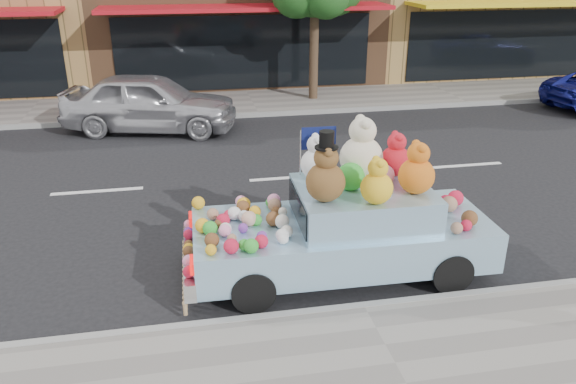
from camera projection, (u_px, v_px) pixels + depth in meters
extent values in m
plane|color=black|center=(291.00, 178.00, 12.03)|extent=(120.00, 120.00, 0.00)
cube|color=gray|center=(252.00, 103.00, 17.88)|extent=(60.00, 3.00, 0.12)
cube|color=gray|center=(363.00, 308.00, 7.48)|extent=(60.00, 0.12, 0.13)
cube|color=gray|center=(259.00, 115.00, 16.52)|extent=(60.00, 0.12, 0.13)
cube|color=black|center=(245.00, 52.00, 18.70)|extent=(8.50, 0.06, 2.40)
cube|color=#B4101B|center=(247.00, 8.00, 17.31)|extent=(9.00, 1.80, 0.12)
cube|color=black|center=(518.00, 44.00, 20.42)|extent=(8.50, 0.06, 2.40)
cube|color=yellow|center=(540.00, 3.00, 19.04)|extent=(9.00, 1.80, 0.12)
cylinder|color=#38281C|center=(314.00, 52.00, 17.63)|extent=(0.28, 0.28, 3.20)
imported|color=silver|center=(150.00, 102.00, 14.95)|extent=(4.89, 2.90, 1.56)
cylinder|color=black|center=(451.00, 272.00, 7.88)|extent=(0.60, 0.21, 0.60)
cylinder|color=black|center=(411.00, 224.00, 9.29)|extent=(0.60, 0.21, 0.60)
cylinder|color=black|center=(253.00, 291.00, 7.44)|extent=(0.60, 0.21, 0.60)
cylinder|color=black|center=(242.00, 237.00, 8.86)|extent=(0.60, 0.21, 0.60)
cube|color=#94C0DD|center=(341.00, 239.00, 8.27)|extent=(4.33, 1.78, 0.60)
cube|color=#94C0DD|center=(363.00, 204.00, 8.10)|extent=(1.93, 1.54, 0.50)
cube|color=silver|center=(190.00, 261.00, 7.98)|extent=(0.19, 1.78, 0.26)
cube|color=red|center=(192.00, 265.00, 7.25)|extent=(0.07, 0.28, 0.16)
cube|color=red|center=(191.00, 220.00, 8.48)|extent=(0.07, 0.28, 0.16)
cube|color=black|center=(298.00, 208.00, 7.95)|extent=(0.07, 1.30, 0.40)
sphere|color=brown|center=(325.00, 182.00, 7.48)|extent=(0.54, 0.54, 0.54)
sphere|color=brown|center=(326.00, 158.00, 7.35)|extent=(0.33, 0.33, 0.33)
sphere|color=brown|center=(329.00, 153.00, 7.20)|extent=(0.13, 0.13, 0.13)
sphere|color=brown|center=(324.00, 147.00, 7.41)|extent=(0.13, 0.13, 0.13)
cylinder|color=black|center=(326.00, 147.00, 7.29)|extent=(0.32, 0.32, 0.02)
cylinder|color=black|center=(327.00, 139.00, 7.25)|extent=(0.20, 0.20, 0.22)
sphere|color=beige|center=(361.00, 158.00, 8.20)|extent=(0.64, 0.64, 0.64)
sphere|color=beige|center=(363.00, 131.00, 8.04)|extent=(0.40, 0.40, 0.40)
sphere|color=beige|center=(366.00, 125.00, 7.86)|extent=(0.15, 0.15, 0.15)
sphere|color=beige|center=(360.00, 119.00, 8.12)|extent=(0.15, 0.15, 0.15)
sphere|color=#C45C12|center=(416.00, 176.00, 7.73)|extent=(0.51, 0.51, 0.51)
sphere|color=#C45C12|center=(419.00, 153.00, 7.61)|extent=(0.31, 0.31, 0.31)
sphere|color=#C45C12|center=(423.00, 149.00, 7.47)|extent=(0.12, 0.12, 0.12)
sphere|color=#C45C12|center=(416.00, 144.00, 7.67)|extent=(0.12, 0.12, 0.12)
sphere|color=#B5131F|center=(395.00, 161.00, 8.37)|extent=(0.46, 0.46, 0.46)
sphere|color=#B5131F|center=(397.00, 142.00, 8.26)|extent=(0.28, 0.28, 0.28)
sphere|color=#B5131F|center=(400.00, 138.00, 8.13)|extent=(0.11, 0.11, 0.11)
sphere|color=#B5131F|center=(395.00, 134.00, 8.31)|extent=(0.11, 0.11, 0.11)
sphere|color=silver|center=(316.00, 164.00, 8.23)|extent=(0.46, 0.46, 0.46)
sphere|color=silver|center=(317.00, 145.00, 8.11)|extent=(0.29, 0.29, 0.29)
sphere|color=silver|center=(318.00, 141.00, 7.98)|extent=(0.11, 0.11, 0.11)
sphere|color=silver|center=(315.00, 136.00, 8.17)|extent=(0.11, 0.11, 0.11)
sphere|color=gold|center=(377.00, 188.00, 7.42)|extent=(0.44, 0.44, 0.44)
sphere|color=gold|center=(378.00, 168.00, 7.31)|extent=(0.27, 0.27, 0.27)
sphere|color=gold|center=(381.00, 164.00, 7.19)|extent=(0.10, 0.10, 0.10)
sphere|color=gold|center=(376.00, 159.00, 7.36)|extent=(0.10, 0.10, 0.10)
sphere|color=green|center=(351.00, 177.00, 7.90)|extent=(0.40, 0.40, 0.40)
sphere|color=pink|center=(383.00, 175.00, 8.04)|extent=(0.32, 0.32, 0.32)
sphere|color=#B4132E|center=(229.00, 215.00, 8.17)|extent=(0.15, 0.15, 0.15)
sphere|color=#F1E2C0|center=(287.00, 231.00, 7.64)|extent=(0.17, 0.17, 0.17)
sphere|color=#593419|center=(276.00, 211.00, 8.29)|extent=(0.14, 0.14, 0.14)
sphere|color=#F1E2C0|center=(225.00, 229.00, 7.72)|extent=(0.17, 0.17, 0.17)
sphere|color=#8D654D|center=(275.00, 205.00, 8.40)|extent=(0.21, 0.21, 0.21)
sphere|color=green|center=(256.00, 220.00, 7.98)|extent=(0.17, 0.17, 0.17)
sphere|color=silver|center=(283.00, 239.00, 7.47)|extent=(0.15, 0.15, 0.15)
sphere|color=silver|center=(234.00, 213.00, 8.15)|extent=(0.20, 0.20, 0.20)
sphere|color=orange|center=(211.00, 250.00, 7.19)|extent=(0.15, 0.15, 0.15)
sphere|color=#593419|center=(243.00, 207.00, 8.34)|extent=(0.21, 0.21, 0.21)
sphere|color=green|center=(244.00, 245.00, 7.31)|extent=(0.15, 0.15, 0.15)
sphere|color=#593419|center=(212.00, 240.00, 7.39)|extent=(0.20, 0.20, 0.20)
sphere|color=#672D8A|center=(262.00, 236.00, 7.54)|extent=(0.15, 0.15, 0.15)
sphere|color=green|center=(251.00, 246.00, 7.24)|extent=(0.20, 0.20, 0.20)
sphere|color=#8D654D|center=(232.00, 238.00, 7.51)|extent=(0.13, 0.13, 0.13)
sphere|color=#593419|center=(219.00, 224.00, 7.90)|extent=(0.14, 0.14, 0.14)
sphere|color=silver|center=(282.00, 235.00, 7.53)|extent=(0.18, 0.18, 0.18)
sphere|color=#F1E2C0|center=(283.00, 212.00, 8.26)|extent=(0.14, 0.14, 0.14)
sphere|color=orange|center=(244.00, 204.00, 8.44)|extent=(0.21, 0.21, 0.21)
sphere|color=#B4132E|center=(223.00, 220.00, 7.94)|extent=(0.19, 0.19, 0.19)
sphere|color=orange|center=(255.00, 212.00, 8.23)|extent=(0.18, 0.18, 0.18)
sphere|color=green|center=(210.00, 228.00, 7.70)|extent=(0.21, 0.21, 0.21)
sphere|color=silver|center=(244.00, 216.00, 8.10)|extent=(0.17, 0.17, 0.17)
sphere|color=orange|center=(202.00, 225.00, 7.78)|extent=(0.21, 0.21, 0.21)
sphere|color=orange|center=(198.00, 203.00, 8.49)|extent=(0.20, 0.20, 0.20)
sphere|color=pink|center=(241.00, 201.00, 8.57)|extent=(0.18, 0.18, 0.18)
sphere|color=#8D654D|center=(213.00, 214.00, 8.16)|extent=(0.18, 0.18, 0.18)
sphere|color=pink|center=(225.00, 230.00, 7.67)|extent=(0.18, 0.18, 0.18)
sphere|color=#B4132E|center=(231.00, 246.00, 7.23)|extent=(0.20, 0.20, 0.20)
sphere|color=pink|center=(274.00, 201.00, 8.56)|extent=(0.21, 0.21, 0.21)
sphere|color=green|center=(270.00, 203.00, 8.58)|extent=(0.13, 0.13, 0.13)
sphere|color=#593419|center=(273.00, 219.00, 7.97)|extent=(0.21, 0.21, 0.21)
sphere|color=#F1E2C0|center=(282.00, 221.00, 7.90)|extent=(0.20, 0.20, 0.20)
sphere|color=#672D8A|center=(243.00, 228.00, 7.78)|extent=(0.14, 0.14, 0.14)
sphere|color=#B4132E|center=(261.00, 241.00, 7.37)|extent=(0.18, 0.18, 0.18)
sphere|color=#D8A88C|center=(249.00, 219.00, 7.94)|extent=(0.22, 0.22, 0.22)
sphere|color=pink|center=(189.00, 261.00, 7.54)|extent=(0.17, 0.17, 0.17)
sphere|color=#B4132E|center=(189.00, 272.00, 7.30)|extent=(0.16, 0.16, 0.16)
sphere|color=#B4132E|center=(189.00, 249.00, 7.89)|extent=(0.15, 0.15, 0.15)
sphere|color=#593419|center=(189.00, 252.00, 7.79)|extent=(0.16, 0.16, 0.16)
sphere|color=#672D8A|center=(188.00, 232.00, 8.37)|extent=(0.14, 0.14, 0.14)
sphere|color=#593419|center=(189.00, 244.00, 8.01)|extent=(0.13, 0.13, 0.13)
sphere|color=pink|center=(188.00, 224.00, 8.61)|extent=(0.14, 0.14, 0.14)
sphere|color=orange|center=(189.00, 253.00, 7.80)|extent=(0.13, 0.13, 0.13)
sphere|color=#B4132E|center=(188.00, 234.00, 8.29)|extent=(0.15, 0.15, 0.15)
sphere|color=orange|center=(189.00, 248.00, 7.88)|extent=(0.16, 0.16, 0.16)
sphere|color=#B4132E|center=(446.00, 202.00, 8.51)|extent=(0.21, 0.21, 0.21)
sphere|color=#8D654D|center=(457.00, 228.00, 7.74)|extent=(0.17, 0.17, 0.17)
sphere|color=#593419|center=(470.00, 218.00, 7.95)|extent=(0.23, 0.23, 0.23)
sphere|color=orange|center=(424.00, 192.00, 8.88)|extent=(0.21, 0.21, 0.21)
sphere|color=#8D654D|center=(449.00, 204.00, 8.40)|extent=(0.24, 0.24, 0.24)
sphere|color=#B4132E|center=(466.00, 225.00, 7.82)|extent=(0.16, 0.16, 0.16)
sphere|color=#B4132E|center=(456.00, 198.00, 8.60)|extent=(0.24, 0.24, 0.24)
cylinder|color=#997A54|center=(185.00, 309.00, 7.29)|extent=(0.06, 0.06, 0.17)
sphere|color=#997A54|center=(185.00, 303.00, 7.26)|extent=(0.07, 0.07, 0.07)
cylinder|color=#997A54|center=(185.00, 304.00, 7.40)|extent=(0.06, 0.06, 0.17)
sphere|color=#997A54|center=(185.00, 298.00, 7.37)|extent=(0.07, 0.07, 0.07)
cylinder|color=#997A54|center=(185.00, 299.00, 7.51)|extent=(0.06, 0.06, 0.17)
sphere|color=#997A54|center=(185.00, 293.00, 7.48)|extent=(0.07, 0.07, 0.07)
cylinder|color=#997A54|center=(185.00, 294.00, 7.62)|extent=(0.06, 0.06, 0.17)
sphere|color=#997A54|center=(185.00, 288.00, 7.59)|extent=(0.07, 0.07, 0.07)
cylinder|color=#997A54|center=(185.00, 289.00, 7.73)|extent=(0.06, 0.06, 0.17)
sphere|color=#997A54|center=(185.00, 283.00, 7.70)|extent=(0.07, 0.07, 0.07)
cylinder|color=#997A54|center=(185.00, 284.00, 7.84)|extent=(0.06, 0.06, 0.17)
sphere|color=#997A54|center=(185.00, 278.00, 7.81)|extent=(0.07, 0.07, 0.07)
cylinder|color=#997A54|center=(185.00, 280.00, 7.95)|extent=(0.06, 0.06, 0.17)
sphere|color=#997A54|center=(185.00, 274.00, 7.92)|extent=(0.07, 0.07, 0.07)
cylinder|color=#997A54|center=(185.00, 275.00, 8.06)|extent=(0.06, 0.06, 0.17)
sphere|color=#997A54|center=(185.00, 270.00, 8.03)|extent=(0.07, 0.07, 0.07)
cylinder|color=#997A54|center=(185.00, 271.00, 8.17)|extent=(0.06, 0.06, 0.17)
sphere|color=#997A54|center=(185.00, 265.00, 8.14)|extent=(0.07, 0.07, 0.07)
cylinder|color=#997A54|center=(185.00, 267.00, 8.28)|extent=(0.06, 0.06, 0.17)
sphere|color=#997A54|center=(185.00, 261.00, 8.25)|extent=(0.07, 0.07, 0.07)
cylinder|color=#997A54|center=(185.00, 263.00, 8.39)|extent=(0.06, 0.06, 0.17)
sphere|color=#997A54|center=(185.00, 257.00, 8.36)|extent=(0.07, 0.07, 0.07)
cylinder|color=#997A54|center=(185.00, 259.00, 8.50)|extent=(0.06, 0.06, 0.17)
sphere|color=#997A54|center=(185.00, 253.00, 8.47)|extent=(0.07, 0.07, 0.07)
cylinder|color=#997A54|center=(185.00, 255.00, 8.61)|extent=(0.06, 0.06, 0.17)
sphere|color=#997A54|center=(185.00, 249.00, 8.58)|extent=(0.07, 0.07, 0.07)
cylinder|color=#997A54|center=(185.00, 251.00, 8.72)|extent=(0.06, 0.06, 0.17)
sphere|color=#997A54|center=(185.00, 246.00, 8.69)|extent=(0.07, 0.07, 0.07)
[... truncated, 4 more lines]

